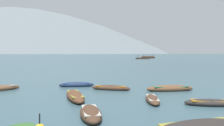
{
  "coord_description": "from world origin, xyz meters",
  "views": [
    {
      "loc": [
        -0.33,
        -5.34,
        3.23
      ],
      "look_at": [
        2.09,
        43.47,
        1.08
      ],
      "focal_mm": 36.17,
      "sensor_mm": 36.0,
      "label": 1
    }
  ],
  "objects_px": {
    "rowboat_1": "(75,96)",
    "rowboat_10": "(91,113)",
    "rowboat_5": "(170,88)",
    "rowboat_3": "(211,103)",
    "rowboat_0": "(152,99)",
    "ferry_2": "(148,58)",
    "rowboat_4": "(111,88)",
    "ferry_0": "(148,57)",
    "rowboat_9": "(76,85)",
    "ferry_1": "(143,58)"
  },
  "relations": [
    {
      "from": "rowboat_4",
      "to": "rowboat_9",
      "type": "height_order",
      "value": "rowboat_9"
    },
    {
      "from": "rowboat_10",
      "to": "ferry_0",
      "type": "xyz_separation_m",
      "value": [
        37.44,
        163.7,
        0.26
      ]
    },
    {
      "from": "rowboat_1",
      "to": "rowboat_5",
      "type": "relative_size",
      "value": 1.06
    },
    {
      "from": "rowboat_9",
      "to": "rowboat_10",
      "type": "distance_m",
      "value": 10.73
    },
    {
      "from": "rowboat_0",
      "to": "ferry_2",
      "type": "xyz_separation_m",
      "value": [
        25.86,
        124.2,
        0.3
      ]
    },
    {
      "from": "rowboat_4",
      "to": "rowboat_10",
      "type": "height_order",
      "value": "rowboat_10"
    },
    {
      "from": "rowboat_1",
      "to": "rowboat_4",
      "type": "bearing_deg",
      "value": 54.77
    },
    {
      "from": "rowboat_5",
      "to": "ferry_2",
      "type": "relative_size",
      "value": 0.47
    },
    {
      "from": "ferry_0",
      "to": "ferry_1",
      "type": "distance_m",
      "value": 54.2
    },
    {
      "from": "rowboat_3",
      "to": "rowboat_5",
      "type": "height_order",
      "value": "rowboat_5"
    },
    {
      "from": "rowboat_9",
      "to": "ferry_1",
      "type": "height_order",
      "value": "ferry_1"
    },
    {
      "from": "rowboat_1",
      "to": "rowboat_5",
      "type": "bearing_deg",
      "value": 21.62
    },
    {
      "from": "rowboat_0",
      "to": "ferry_1",
      "type": "bearing_deg",
      "value": 79.71
    },
    {
      "from": "rowboat_9",
      "to": "ferry_1",
      "type": "relative_size",
      "value": 0.43
    },
    {
      "from": "rowboat_4",
      "to": "rowboat_1",
      "type": "bearing_deg",
      "value": -125.23
    },
    {
      "from": "rowboat_4",
      "to": "rowboat_9",
      "type": "xyz_separation_m",
      "value": [
        -3.24,
        2.12,
        0.01
      ]
    },
    {
      "from": "rowboat_4",
      "to": "ferry_0",
      "type": "xyz_separation_m",
      "value": [
        36.04,
        155.25,
        0.28
      ]
    },
    {
      "from": "rowboat_3",
      "to": "ferry_2",
      "type": "relative_size",
      "value": 0.36
    },
    {
      "from": "rowboat_10",
      "to": "rowboat_5",
      "type": "bearing_deg",
      "value": 50.06
    },
    {
      "from": "rowboat_4",
      "to": "rowboat_5",
      "type": "xyz_separation_m",
      "value": [
        5.06,
        -0.75,
        0.03
      ]
    },
    {
      "from": "ferry_2",
      "to": "rowboat_3",
      "type": "bearing_deg",
      "value": -100.17
    },
    {
      "from": "rowboat_1",
      "to": "rowboat_5",
      "type": "height_order",
      "value": "rowboat_1"
    },
    {
      "from": "rowboat_0",
      "to": "ferry_2",
      "type": "distance_m",
      "value": 126.86
    },
    {
      "from": "rowboat_4",
      "to": "ferry_1",
      "type": "height_order",
      "value": "ferry_1"
    },
    {
      "from": "ferry_1",
      "to": "rowboat_3",
      "type": "bearing_deg",
      "value": -98.47
    },
    {
      "from": "rowboat_3",
      "to": "ferry_0",
      "type": "height_order",
      "value": "ferry_0"
    },
    {
      "from": "rowboat_0",
      "to": "ferry_2",
      "type": "height_order",
      "value": "ferry_2"
    },
    {
      "from": "rowboat_4",
      "to": "rowboat_3",
      "type": "bearing_deg",
      "value": -46.54
    },
    {
      "from": "rowboat_0",
      "to": "rowboat_5",
      "type": "xyz_separation_m",
      "value": [
        2.5,
        4.22,
        0.05
      ]
    },
    {
      "from": "rowboat_0",
      "to": "rowboat_5",
      "type": "distance_m",
      "value": 4.91
    },
    {
      "from": "rowboat_5",
      "to": "rowboat_10",
      "type": "height_order",
      "value": "rowboat_5"
    },
    {
      "from": "rowboat_3",
      "to": "rowboat_10",
      "type": "height_order",
      "value": "rowboat_10"
    },
    {
      "from": "ferry_0",
      "to": "rowboat_3",
      "type": "bearing_deg",
      "value": -100.57
    },
    {
      "from": "rowboat_0",
      "to": "rowboat_10",
      "type": "xyz_separation_m",
      "value": [
        -3.95,
        -3.48,
        0.04
      ]
    },
    {
      "from": "rowboat_5",
      "to": "rowboat_9",
      "type": "height_order",
      "value": "rowboat_5"
    },
    {
      "from": "rowboat_5",
      "to": "rowboat_3",
      "type": "bearing_deg",
      "value": -81.25
    },
    {
      "from": "rowboat_1",
      "to": "rowboat_10",
      "type": "distance_m",
      "value": 4.81
    },
    {
      "from": "rowboat_1",
      "to": "rowboat_4",
      "type": "distance_m",
      "value": 4.68
    },
    {
      "from": "rowboat_4",
      "to": "ferry_2",
      "type": "bearing_deg",
      "value": 76.6
    },
    {
      "from": "rowboat_4",
      "to": "ferry_1",
      "type": "xyz_separation_m",
      "value": [
        22.14,
        102.86,
        0.29
      ]
    },
    {
      "from": "ferry_0",
      "to": "rowboat_10",
      "type": "bearing_deg",
      "value": -102.88
    },
    {
      "from": "rowboat_4",
      "to": "rowboat_5",
      "type": "relative_size",
      "value": 0.85
    },
    {
      "from": "rowboat_1",
      "to": "rowboat_10",
      "type": "bearing_deg",
      "value": -74.26
    },
    {
      "from": "rowboat_0",
      "to": "ferry_1",
      "type": "relative_size",
      "value": 0.41
    },
    {
      "from": "ferry_1",
      "to": "rowboat_0",
      "type": "bearing_deg",
      "value": -100.29
    },
    {
      "from": "rowboat_0",
      "to": "rowboat_1",
      "type": "relative_size",
      "value": 0.72
    },
    {
      "from": "rowboat_1",
      "to": "ferry_1",
      "type": "bearing_deg",
      "value": 76.89
    },
    {
      "from": "rowboat_4",
      "to": "rowboat_10",
      "type": "xyz_separation_m",
      "value": [
        -1.39,
        -8.45,
        0.02
      ]
    },
    {
      "from": "rowboat_5",
      "to": "rowboat_10",
      "type": "distance_m",
      "value": 10.05
    },
    {
      "from": "rowboat_5",
      "to": "rowboat_1",
      "type": "bearing_deg",
      "value": -158.38
    }
  ]
}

